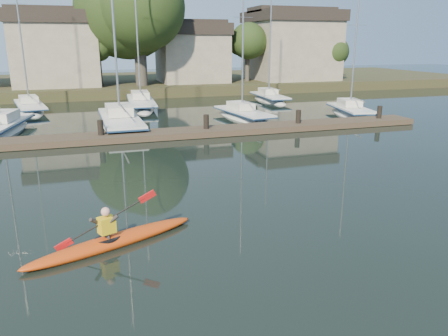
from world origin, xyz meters
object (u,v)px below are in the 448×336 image
object	(u,v)px
sailboat_2	(121,130)
sailboat_4	(350,117)
sailboat_1	(1,136)
sailboat_3	(243,121)
kayak	(113,239)
sailboat_7	(269,103)
sailboat_5	(31,113)
sailboat_6	(141,109)
dock	(156,135)

from	to	relation	value
sailboat_2	sailboat_4	bearing A→B (deg)	-2.17
sailboat_1	sailboat_4	size ratio (longest dim) A/B	1.25
sailboat_3	sailboat_2	bearing A→B (deg)	176.68
kayak	sailboat_1	xyz separation A→B (m)	(-5.41, 17.68, -0.38)
sailboat_2	sailboat_4	distance (m)	16.94
sailboat_2	sailboat_7	xyz separation A→B (m)	(14.38, 9.14, 0.03)
sailboat_3	sailboat_4	bearing A→B (deg)	-14.85
sailboat_4	sailboat_5	distance (m)	25.21
kayak	sailboat_5	size ratio (longest dim) A/B	0.35
kayak	sailboat_1	world-z (taller)	sailboat_1
sailboat_3	sailboat_4	xyz separation A→B (m)	(8.25, -1.01, -0.00)
sailboat_6	sailboat_2	bearing A→B (deg)	-101.78
kayak	sailboat_4	size ratio (longest dim) A/B	0.43
kayak	sailboat_3	bearing A→B (deg)	37.67
sailboat_5	sailboat_4	bearing A→B (deg)	-33.80
sailboat_3	sailboat_7	distance (m)	10.19
sailboat_7	sailboat_3	bearing A→B (deg)	-121.38
sailboat_5	sailboat_1	bearing A→B (deg)	-106.00
sailboat_1	sailboat_3	xyz separation A→B (m)	(15.79, 0.41, 0.01)
sailboat_1	sailboat_4	xyz separation A→B (m)	(24.04, -0.60, 0.01)
kayak	sailboat_5	distance (m)	27.22
dock	sailboat_3	distance (m)	8.55
kayak	sailboat_7	world-z (taller)	sailboat_7
sailboat_7	sailboat_2	bearing A→B (deg)	-145.00
kayak	sailboat_4	xyz separation A→B (m)	(18.63, 17.08, -0.38)
sailboat_1	sailboat_6	size ratio (longest dim) A/B	0.88
sailboat_3	kayak	bearing A→B (deg)	-127.69
kayak	sailboat_5	xyz separation A→B (m)	(-4.62, 26.82, -0.37)
sailboat_1	dock	bearing A→B (deg)	-15.79
sailboat_3	sailboat_5	bearing A→B (deg)	141.96
sailboat_1	sailboat_7	size ratio (longest dim) A/B	1.19
sailboat_1	sailboat_2	size ratio (longest dim) A/B	0.85
dock	sailboat_2	xyz separation A→B (m)	(-1.61, 4.09, -0.41)
sailboat_6	kayak	bearing A→B (deg)	-95.34
dock	sailboat_5	size ratio (longest dim) A/B	2.45
sailboat_4	sailboat_2	bearing A→B (deg)	-169.79
sailboat_1	kayak	bearing A→B (deg)	-62.16
sailboat_3	sailboat_7	world-z (taller)	sailboat_3
sailboat_5	sailboat_7	distance (m)	20.70
sailboat_3	sailboat_6	distance (m)	10.31
dock	sailboat_5	xyz separation A→B (m)	(-7.93, 13.51, -0.38)
sailboat_2	sailboat_3	xyz separation A→B (m)	(8.69, 0.69, 0.03)
dock	sailboat_2	distance (m)	4.42
sailboat_4	sailboat_6	bearing A→B (deg)	158.87
sailboat_6	sailboat_7	distance (m)	11.94
sailboat_2	sailboat_5	world-z (taller)	sailboat_2
sailboat_2	sailboat_7	bearing A→B (deg)	31.36
kayak	sailboat_3	size ratio (longest dim) A/B	0.40
sailboat_2	sailboat_5	size ratio (longest dim) A/B	1.20
sailboat_7	sailboat_4	bearing A→B (deg)	-72.33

